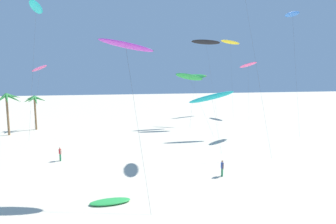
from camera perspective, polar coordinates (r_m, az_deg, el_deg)
name	(u,v)px	position (r m, az deg, el deg)	size (l,w,h in m)	color
palm_tree_1	(7,101)	(54.09, -30.58, 2.04)	(4.63, 4.82, 7.28)	olive
palm_tree_2	(34,101)	(57.44, -26.15, 2.05)	(4.10, 4.16, 6.51)	olive
flying_kite_0	(292,14)	(54.90, 24.56, 18.10)	(5.65, 6.56, 21.86)	blue
flying_kite_1	(230,42)	(76.80, 12.92, 14.02)	(7.33, 11.34, 19.78)	yellow
flying_kite_2	(189,77)	(53.20, 4.45, 7.34)	(5.45, 9.44, 11.11)	green
flying_kite_3	(212,97)	(44.41, 9.16, 3.11)	(7.90, 9.08, 8.16)	#19B2B7
flying_kite_4	(248,65)	(71.83, 16.37, 9.42)	(3.57, 7.60, 13.85)	#EA5193
flying_kite_5	(206,42)	(58.38, 7.95, 14.26)	(6.67, 2.81, 17.66)	black
flying_kite_6	(40,68)	(62.32, -25.24, 8.26)	(2.85, 9.17, 12.82)	#EA5193
flying_kite_7	(36,7)	(50.57, -25.83, 19.09)	(2.50, 6.50, 21.67)	#19B2B7
flying_kite_8	(195,76)	(57.86, 5.77, 7.43)	(4.60, 4.96, 10.66)	green
flying_kite_11	(126,45)	(24.71, -8.84, 13.62)	(5.05, 7.26, 13.62)	purple
grounded_kite_0	(110,201)	(23.40, -12.00, -17.82)	(3.27, 1.34, 0.27)	green
person_near_left	(222,167)	(28.69, 11.26, -11.30)	(0.21, 0.51, 1.67)	#338E56
person_near_right	(60,153)	(35.49, -21.62, -8.03)	(0.33, 0.44, 1.68)	#338E56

